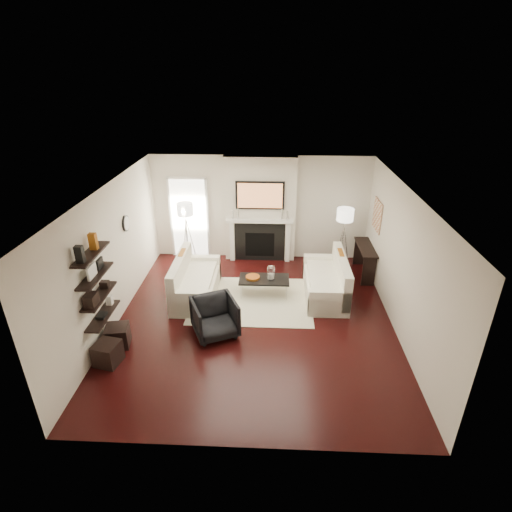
{
  "coord_description": "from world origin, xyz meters",
  "views": [
    {
      "loc": [
        0.34,
        -6.73,
        4.7
      ],
      "look_at": [
        0.0,
        0.6,
        1.15
      ],
      "focal_mm": 28.0,
      "sensor_mm": 36.0,
      "label": 1
    }
  ],
  "objects_px": {
    "loveseat_left_base": "(197,288)",
    "lamp_left_shade": "(185,209)",
    "coffee_table": "(264,279)",
    "loveseat_right_base": "(325,287)",
    "ottoman_near": "(118,336)",
    "armchair": "(215,316)",
    "lamp_right_shade": "(345,215)"
  },
  "relations": [
    {
      "from": "armchair",
      "to": "lamp_right_shade",
      "type": "xyz_separation_m",
      "value": [
        2.78,
        2.83,
        1.05
      ]
    },
    {
      "from": "loveseat_right_base",
      "to": "armchair",
      "type": "xyz_separation_m",
      "value": [
        -2.24,
        -1.52,
        0.19
      ]
    },
    {
      "from": "lamp_right_shade",
      "to": "coffee_table",
      "type": "bearing_deg",
      "value": -144.18
    },
    {
      "from": "ottoman_near",
      "to": "lamp_left_shade",
      "type": "bearing_deg",
      "value": 79.87
    },
    {
      "from": "coffee_table",
      "to": "ottoman_near",
      "type": "distance_m",
      "value": 3.25
    },
    {
      "from": "armchair",
      "to": "lamp_left_shade",
      "type": "height_order",
      "value": "lamp_left_shade"
    },
    {
      "from": "lamp_left_shade",
      "to": "lamp_right_shade",
      "type": "relative_size",
      "value": 1.0
    },
    {
      "from": "loveseat_left_base",
      "to": "lamp_left_shade",
      "type": "height_order",
      "value": "lamp_left_shade"
    },
    {
      "from": "coffee_table",
      "to": "loveseat_left_base",
      "type": "bearing_deg",
      "value": -175.73
    },
    {
      "from": "loveseat_left_base",
      "to": "lamp_left_shade",
      "type": "distance_m",
      "value": 2.16
    },
    {
      "from": "lamp_left_shade",
      "to": "loveseat_left_base",
      "type": "bearing_deg",
      "value": -73.02
    },
    {
      "from": "lamp_left_shade",
      "to": "loveseat_right_base",
      "type": "bearing_deg",
      "value": -24.48
    },
    {
      "from": "lamp_left_shade",
      "to": "ottoman_near",
      "type": "xyz_separation_m",
      "value": [
        -0.62,
        -3.47,
        -1.25
      ]
    },
    {
      "from": "loveseat_left_base",
      "to": "lamp_left_shade",
      "type": "xyz_separation_m",
      "value": [
        -0.52,
        1.7,
        1.24
      ]
    },
    {
      "from": "loveseat_left_base",
      "to": "lamp_right_shade",
      "type": "height_order",
      "value": "lamp_right_shade"
    },
    {
      "from": "loveseat_left_base",
      "to": "coffee_table",
      "type": "distance_m",
      "value": 1.51
    },
    {
      "from": "loveseat_left_base",
      "to": "armchair",
      "type": "xyz_separation_m",
      "value": [
        0.6,
        -1.35,
        0.19
      ]
    },
    {
      "from": "armchair",
      "to": "lamp_left_shade",
      "type": "xyz_separation_m",
      "value": [
        -1.12,
        3.05,
        1.05
      ]
    },
    {
      "from": "armchair",
      "to": "lamp_left_shade",
      "type": "relative_size",
      "value": 2.01
    },
    {
      "from": "lamp_left_shade",
      "to": "ottoman_near",
      "type": "distance_m",
      "value": 3.74
    },
    {
      "from": "armchair",
      "to": "loveseat_left_base",
      "type": "bearing_deg",
      "value": 89.72
    },
    {
      "from": "lamp_right_shade",
      "to": "ottoman_near",
      "type": "relative_size",
      "value": 1.0
    },
    {
      "from": "coffee_table",
      "to": "loveseat_right_base",
      "type": "bearing_deg",
      "value": 2.23
    },
    {
      "from": "loveseat_left_base",
      "to": "coffee_table",
      "type": "relative_size",
      "value": 1.64
    },
    {
      "from": "loveseat_left_base",
      "to": "armchair",
      "type": "distance_m",
      "value": 1.49
    },
    {
      "from": "loveseat_left_base",
      "to": "lamp_right_shade",
      "type": "xyz_separation_m",
      "value": [
        3.38,
        1.47,
        1.24
      ]
    },
    {
      "from": "loveseat_left_base",
      "to": "ottoman_near",
      "type": "bearing_deg",
      "value": -122.64
    },
    {
      "from": "loveseat_left_base",
      "to": "armchair",
      "type": "height_order",
      "value": "armchair"
    },
    {
      "from": "loveseat_left_base",
      "to": "armchair",
      "type": "bearing_deg",
      "value": -65.92
    },
    {
      "from": "coffee_table",
      "to": "ottoman_near",
      "type": "relative_size",
      "value": 2.75
    },
    {
      "from": "loveseat_right_base",
      "to": "armchair",
      "type": "height_order",
      "value": "armchair"
    },
    {
      "from": "coffee_table",
      "to": "ottoman_near",
      "type": "height_order",
      "value": "coffee_table"
    }
  ]
}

